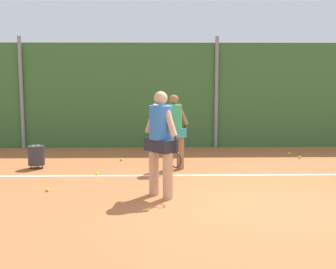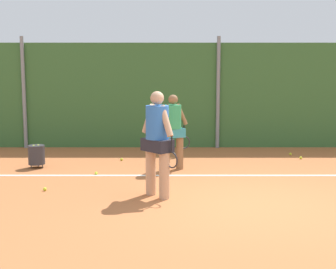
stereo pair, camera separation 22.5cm
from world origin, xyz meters
TOP-DOWN VIEW (x-y plane):
  - ground_plane at (0.00, 1.63)m, footprint 27.80×27.80m
  - hedge_fence_backdrop at (0.00, 5.55)m, footprint 18.07×0.25m
  - fence_post_left at (-5.21, 5.37)m, footprint 0.10×0.10m
  - fence_post_center at (0.00, 5.37)m, footprint 0.10×0.10m
  - court_baseline_paint at (0.00, 2.05)m, footprint 13.21×0.10m
  - player_foreground_near at (-1.52, 0.46)m, footprint 0.64×0.61m
  - player_midcourt at (-1.23, 2.61)m, footprint 0.69×0.44m
  - ball_hopper at (-4.23, 2.80)m, footprint 0.36×0.36m
  - tennis_ball_0 at (1.72, 4.27)m, footprint 0.07×0.07m
  - tennis_ball_1 at (-2.83, 2.11)m, footprint 0.07×0.07m
  - tennis_ball_3 at (1.85, 3.77)m, footprint 0.07×0.07m
  - tennis_ball_4 at (-2.44, 3.58)m, footprint 0.07×0.07m
  - tennis_ball_6 at (-3.56, 0.84)m, footprint 0.07×0.07m

SIDE VIEW (x-z plane):
  - ground_plane at x=0.00m, z-range 0.00..0.00m
  - court_baseline_paint at x=0.00m, z-range 0.00..0.01m
  - tennis_ball_0 at x=1.72m, z-range 0.00..0.07m
  - tennis_ball_1 at x=-2.83m, z-range 0.00..0.07m
  - tennis_ball_3 at x=1.85m, z-range 0.00..0.07m
  - tennis_ball_4 at x=-2.44m, z-range 0.00..0.07m
  - tennis_ball_6 at x=-3.56m, z-range 0.00..0.07m
  - ball_hopper at x=-4.23m, z-range 0.03..0.55m
  - player_midcourt at x=-1.23m, z-range 0.10..1.72m
  - player_foreground_near at x=-1.52m, z-range 0.11..1.92m
  - hedge_fence_backdrop at x=0.00m, z-range 0.00..2.82m
  - fence_post_left at x=-5.21m, z-range 0.00..2.99m
  - fence_post_center at x=0.00m, z-range 0.00..2.99m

